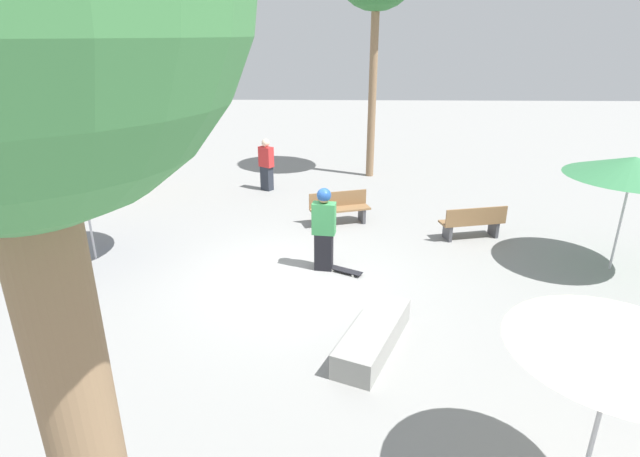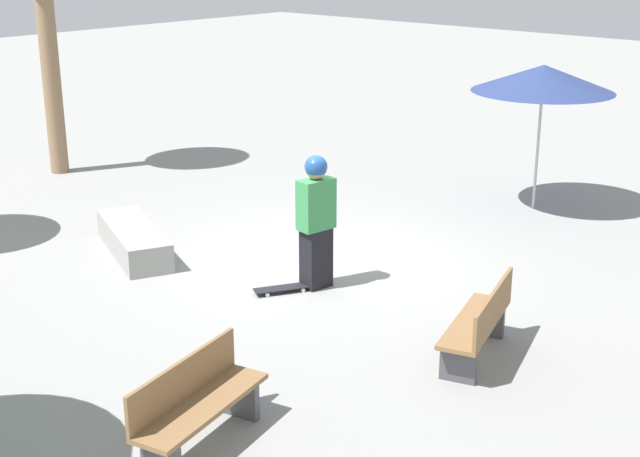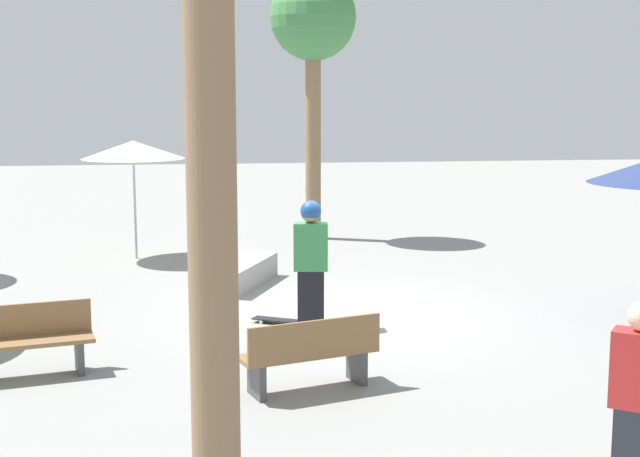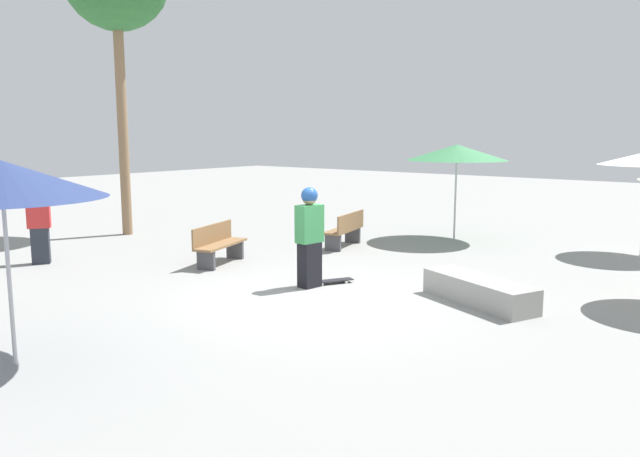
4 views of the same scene
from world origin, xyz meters
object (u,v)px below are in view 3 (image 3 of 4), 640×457
bystander_watching (639,401)px  concrete_ledge (241,274)px  bench_near (24,341)px  skater_main (311,259)px  skateboard (279,320)px  bench_far (310,354)px  shade_umbrella_cream (133,150)px  palm_tree_far_back (313,26)px

bystander_watching → concrete_ledge: bearing=143.4°
bench_near → bystander_watching: bystander_watching is taller
skater_main → skateboard: (0.19, 0.45, -0.93)m
skater_main → concrete_ledge: 3.12m
bench_far → bench_near: bearing=145.8°
bench_far → shade_umbrella_cream: 9.13m
bench_near → palm_tree_far_back: bearing=-129.0°
bench_near → palm_tree_far_back: 11.66m
skateboard → bench_near: 3.80m
bench_near → shade_umbrella_cream: shade_umbrella_cream is taller
bench_near → bench_far: (-0.98, -3.29, 0.00)m
skateboard → shade_umbrella_cream: 6.47m
shade_umbrella_cream → palm_tree_far_back: bearing=-61.7°
bench_far → shade_umbrella_cream: bearing=88.6°
skateboard → bystander_watching: (-6.02, -2.41, 0.78)m
skateboard → palm_tree_far_back: palm_tree_far_back is taller
bystander_watching → bench_near: bearing=180.0°
skateboard → bench_near: bench_near is taller
concrete_ledge → bench_far: size_ratio=1.32×
concrete_ledge → bystander_watching: 9.20m
skateboard → palm_tree_far_back: 9.19m
concrete_ledge → shade_umbrella_cream: 4.04m
skater_main → palm_tree_far_back: (7.89, -1.05, 3.85)m
shade_umbrella_cream → skateboard: bearing=-156.8°
concrete_ledge → palm_tree_far_back: (5.00, -1.91, 4.62)m
concrete_ledge → skateboard: bearing=-171.4°
palm_tree_far_back → bystander_watching: size_ratio=3.58×
skateboard → bench_far: bearing=120.6°
bench_near → bench_far: 3.43m
bench_near → bystander_watching: 6.92m
concrete_ledge → bench_near: (-4.72, 2.80, 0.21)m
bench_near → shade_umbrella_cream: (7.61, -0.80, 1.79)m
shade_umbrella_cream → bystander_watching: 12.66m
shade_umbrella_cream → palm_tree_far_back: size_ratio=0.40×
shade_umbrella_cream → bystander_watching: (-11.63, -4.82, -1.38)m
skateboard → palm_tree_far_back: bearing=-72.0°
bench_near → bystander_watching: (-4.02, -5.62, 0.41)m
shade_umbrella_cream → skater_main: bearing=-153.8°
concrete_ledge → bench_far: bench_far is taller
concrete_ledge → bench_far: (-5.70, -0.49, 0.21)m
skater_main → skateboard: 1.05m
skateboard → concrete_ledge: concrete_ledge is taller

